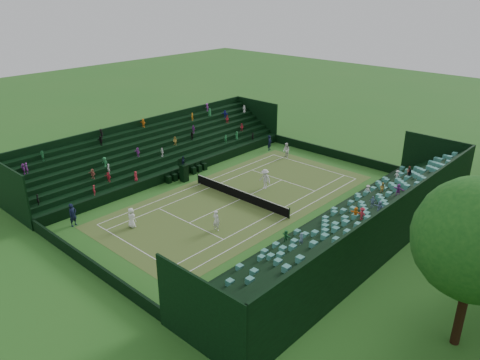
{
  "coord_description": "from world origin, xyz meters",
  "views": [
    {
      "loc": [
        27.03,
        -29.36,
        18.8
      ],
      "look_at": [
        0.0,
        0.0,
        2.0
      ],
      "focal_mm": 35.0,
      "sensor_mm": 36.0,
      "label": 1
    }
  ],
  "objects_px": {
    "umpire_chair": "(184,171)",
    "player_far_east": "(265,179)",
    "player_near_east": "(216,220)",
    "tennis_net": "(240,194)",
    "player_far_west": "(286,150)",
    "player_near_west": "(131,218)"
  },
  "relations": [
    {
      "from": "umpire_chair",
      "to": "player_near_west",
      "type": "xyz_separation_m",
      "value": [
        4.29,
        -9.49,
        -0.28
      ]
    },
    {
      "from": "tennis_net",
      "to": "player_near_east",
      "type": "bearing_deg",
      "value": -65.58
    },
    {
      "from": "tennis_net",
      "to": "player_near_east",
      "type": "distance_m",
      "value": 6.25
    },
    {
      "from": "player_near_west",
      "to": "player_near_east",
      "type": "relative_size",
      "value": 0.97
    },
    {
      "from": "umpire_chair",
      "to": "player_far_west",
      "type": "xyz_separation_m",
      "value": [
        3.42,
        12.73,
        -0.27
      ]
    },
    {
      "from": "umpire_chair",
      "to": "player_far_east",
      "type": "relative_size",
      "value": 1.34
    },
    {
      "from": "umpire_chair",
      "to": "player_far_east",
      "type": "height_order",
      "value": "umpire_chair"
    },
    {
      "from": "umpire_chair",
      "to": "player_near_west",
      "type": "relative_size",
      "value": 1.55
    },
    {
      "from": "tennis_net",
      "to": "umpire_chair",
      "type": "xyz_separation_m",
      "value": [
        -7.26,
        -0.59,
        0.63
      ]
    },
    {
      "from": "player_far_east",
      "to": "player_far_west",
      "type": "bearing_deg",
      "value": 112.83
    },
    {
      "from": "player_near_east",
      "to": "player_far_east",
      "type": "bearing_deg",
      "value": -81.82
    },
    {
      "from": "player_near_west",
      "to": "player_far_west",
      "type": "height_order",
      "value": "player_far_west"
    },
    {
      "from": "player_near_east",
      "to": "player_near_west",
      "type": "bearing_deg",
      "value": 31.28
    },
    {
      "from": "player_near_west",
      "to": "player_near_east",
      "type": "bearing_deg",
      "value": -148.33
    },
    {
      "from": "player_near_east",
      "to": "tennis_net",
      "type": "bearing_deg",
      "value": -72.72
    },
    {
      "from": "umpire_chair",
      "to": "player_near_east",
      "type": "bearing_deg",
      "value": -27.38
    },
    {
      "from": "player_near_east",
      "to": "player_far_west",
      "type": "height_order",
      "value": "player_near_east"
    },
    {
      "from": "player_far_west",
      "to": "player_far_east",
      "type": "bearing_deg",
      "value": -47.39
    },
    {
      "from": "player_near_west",
      "to": "player_far_west",
      "type": "xyz_separation_m",
      "value": [
        -0.87,
        22.22,
        0.01
      ]
    },
    {
      "from": "umpire_chair",
      "to": "player_far_west",
      "type": "bearing_deg",
      "value": 74.95
    },
    {
      "from": "player_far_west",
      "to": "player_near_east",
      "type": "bearing_deg",
      "value": -51.99
    },
    {
      "from": "umpire_chair",
      "to": "player_near_west",
      "type": "bearing_deg",
      "value": -65.66
    }
  ]
}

